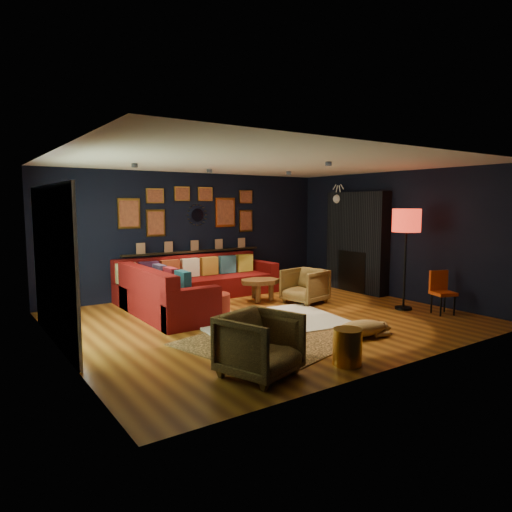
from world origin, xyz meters
TOP-DOWN VIEW (x-y plane):
  - floor at (0.00, 0.00)m, footprint 6.50×6.50m
  - room_walls at (0.00, 0.00)m, footprint 6.50×6.50m
  - sectional at (-0.61, 1.81)m, footprint 3.41×2.69m
  - ledge at (0.00, 2.68)m, footprint 3.20×0.12m
  - gallery_wall at (-0.01, 2.72)m, footprint 3.15×0.04m
  - sunburst_mirror at (0.10, 2.72)m, footprint 0.47×0.16m
  - fireplace at (3.09, 0.90)m, footprint 0.31×1.60m
  - deer_head at (3.14, 1.40)m, footprint 0.50×0.28m
  - sliding_door at (-3.22, 0.60)m, footprint 0.06×2.80m
  - ceiling_spots at (-0.00, 0.80)m, footprint 3.30×2.50m
  - shag_rug at (-0.09, -0.20)m, footprint 2.57×2.02m
  - leopard_rug at (-0.43, -0.98)m, footprint 3.18×2.61m
  - coffee_table at (0.70, 1.19)m, footprint 0.92×0.75m
  - pouf at (-0.74, 0.56)m, footprint 0.59×0.59m
  - armchair_left at (-1.58, -2.05)m, footprint 0.96×0.93m
  - armchair_right at (1.34, 0.59)m, footprint 0.80×0.83m
  - gold_stool at (-0.50, -2.35)m, footprint 0.35×0.35m
  - orange_chair at (2.77, -1.43)m, footprint 0.46×0.46m
  - floor_lamp at (2.50, -0.85)m, footprint 0.51×0.51m
  - dog at (0.50, -1.67)m, footprint 1.15×0.75m

SIDE VIEW (x-z plane):
  - floor at x=0.00m, z-range 0.00..0.00m
  - leopard_rug at x=-0.43m, z-range 0.00..0.02m
  - shag_rug at x=-0.09m, z-range 0.00..0.03m
  - dog at x=0.50m, z-range 0.02..0.35m
  - gold_stool at x=-0.50m, z-range 0.00..0.44m
  - pouf at x=-0.74m, z-range 0.03..0.42m
  - sectional at x=-0.61m, z-range -0.11..0.75m
  - coffee_table at x=0.70m, z-range 0.16..0.57m
  - armchair_right at x=1.34m, z-range 0.00..0.74m
  - armchair_left at x=-1.58m, z-range 0.00..0.79m
  - orange_chair at x=2.77m, z-range 0.06..0.82m
  - ledge at x=0.00m, z-range 0.90..0.94m
  - fireplace at x=3.09m, z-range -0.08..2.12m
  - sliding_door at x=-3.22m, z-range 0.00..2.20m
  - floor_lamp at x=2.50m, z-range 0.64..2.49m
  - room_walls at x=0.00m, z-range -1.66..4.84m
  - sunburst_mirror at x=0.10m, z-range 1.46..1.93m
  - gallery_wall at x=-0.01m, z-range 1.30..2.32m
  - deer_head at x=3.14m, z-range 1.83..2.28m
  - ceiling_spots at x=0.00m, z-range 2.53..2.59m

